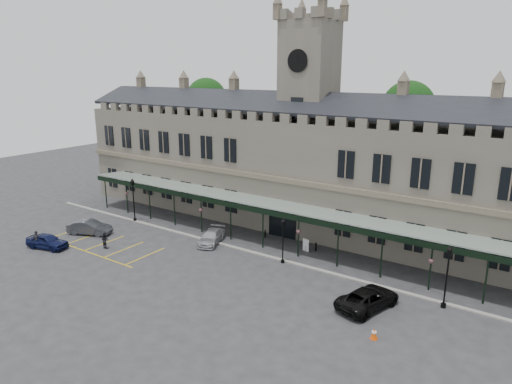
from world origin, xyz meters
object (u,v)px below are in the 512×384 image
Objects in this scene: clock_tower at (308,108)px; car_taxi at (211,237)px; lamp_post_left at (133,196)px; lamp_post_mid at (283,237)px; car_left_b at (90,227)px; car_van at (368,298)px; person_b at (105,240)px; car_left_a at (47,241)px; station_building at (306,169)px; person_a at (37,240)px; lamp_post_right at (447,271)px; traffic_cone at (374,334)px; sign_board at (306,245)px.

clock_tower is 5.52× the size of car_taxi.
lamp_post_left reaches higher than lamp_post_mid.
car_left_b is 30.56m from car_van.
person_b is at bearing -125.90° from clock_tower.
car_left_a is 2.63× the size of person_b.
car_left_a is at bearing -154.34° from lamp_post_mid.
station_building is 6.64m from clock_tower.
lamp_post_left is 11.50m from person_a.
lamp_post_left is 10.80m from car_left_a.
car_taxi is (-5.00, -10.64, -5.82)m from station_building.
car_left_b is (0.04, 4.88, 0.03)m from car_left_a.
car_left_a is 5.73m from person_b.
person_a is (-35.79, -10.61, -2.01)m from lamp_post_right.
lamp_post_mid is at bearing -71.78° from station_building.
clock_tower is 4.59× the size of car_van.
lamp_post_right is at bearing -20.68° from car_taxi.
person_a is at bearing 150.00° from car_left_b.
lamp_post_mid is at bearing 147.86° from traffic_cone.
lamp_post_right is 22.78m from car_taxi.
station_building reaches higher than lamp_post_mid.
car_van is at bearing -27.93° from sign_board.
lamp_post_left is at bearing -160.89° from sign_board.
sign_board is at bearing -61.14° from clock_tower.
car_van is at bearing -47.49° from station_building.
traffic_cone is (14.85, -17.96, -12.74)m from clock_tower.
lamp_post_right reaches higher than lamp_post_mid.
person_a reaches higher than traffic_cone.
car_taxi is at bearing 179.16° from lamp_post_mid.
person_b is at bearing -5.91° from person_a.
clock_tower is at bearing 45.20° from car_taxi.
lamp_post_right is 6.06m from car_van.
lamp_post_mid is at bearing -71.91° from clock_tower.
station_building is at bearing -71.13° from car_left_b.
car_taxi is at bearing -137.71° from person_b.
car_left_a is 16.20m from car_taxi.
person_b reaches higher than traffic_cone.
lamp_post_mid is 17.84m from person_b.
car_left_a reaches higher than traffic_cone.
lamp_post_right is at bearing -32.09° from clock_tower.
clock_tower is at bearing -70.98° from car_left_b.
lamp_post_left is at bearing 158.84° from car_taxi.
lamp_post_left is 34.50m from lamp_post_right.
car_taxi is (-8.96, -3.55, 0.05)m from sign_board.
person_b reaches higher than car_van.
person_b is at bearing -158.04° from car_taxi.
car_left_b is 4.94m from person_b.
car_van is (29.84, -3.82, -2.29)m from lamp_post_left.
clock_tower is 17.19m from car_taxi.
car_van is at bearing -47.66° from clock_tower.
car_taxi is (12.54, 10.25, -0.08)m from car_left_a.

